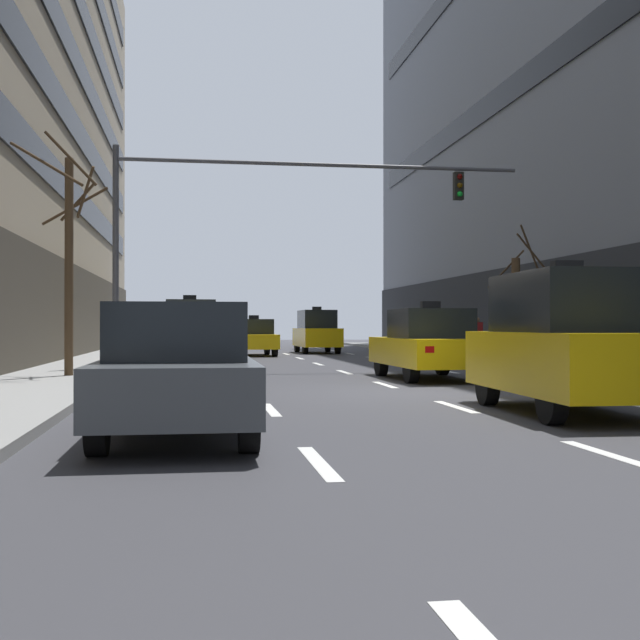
{
  "coord_description": "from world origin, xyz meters",
  "views": [
    {
      "loc": [
        -4.17,
        -15.78,
        1.32
      ],
      "look_at": [
        0.99,
        18.04,
        1.55
      ],
      "focal_mm": 46.03,
      "sensor_mm": 36.0,
      "label": 1
    }
  ],
  "objects_px": {
    "taxi_driving_0": "(317,332)",
    "street_tree_1": "(516,304)",
    "taxi_driving_6": "(429,345)",
    "taxi_driving_4": "(253,338)",
    "street_tree_0": "(69,253)",
    "car_driving_1": "(177,372)",
    "taxi_driving_2": "(190,332)",
    "pedestrian_1": "(477,333)",
    "taxi_driving_5": "(189,331)",
    "traffic_signal_0": "(253,209)",
    "taxi_driving_3": "(567,343)"
  },
  "relations": [
    {
      "from": "taxi_driving_0",
      "to": "street_tree_1",
      "type": "xyz_separation_m",
      "value": [
        5.5,
        -11.34,
        1.05
      ]
    },
    {
      "from": "street_tree_1",
      "to": "taxi_driving_6",
      "type": "bearing_deg",
      "value": -124.39
    },
    {
      "from": "taxi_driving_4",
      "to": "street_tree_0",
      "type": "distance_m",
      "value": 17.09
    },
    {
      "from": "taxi_driving_0",
      "to": "car_driving_1",
      "type": "relative_size",
      "value": 1.02
    },
    {
      "from": "taxi_driving_0",
      "to": "street_tree_0",
      "type": "xyz_separation_m",
      "value": [
        -8.77,
        -19.06,
        2.0
      ]
    },
    {
      "from": "taxi_driving_2",
      "to": "street_tree_0",
      "type": "distance_m",
      "value": 9.64
    },
    {
      "from": "taxi_driving_4",
      "to": "pedestrian_1",
      "type": "height_order",
      "value": "taxi_driving_4"
    },
    {
      "from": "taxi_driving_2",
      "to": "taxi_driving_4",
      "type": "bearing_deg",
      "value": 68.69
    },
    {
      "from": "car_driving_1",
      "to": "street_tree_0",
      "type": "xyz_separation_m",
      "value": [
        -2.75,
        10.32,
        2.26
      ]
    },
    {
      "from": "car_driving_1",
      "to": "taxi_driving_5",
      "type": "xyz_separation_m",
      "value": [
        -0.11,
        32.84,
        0.28
      ]
    },
    {
      "from": "taxi_driving_4",
      "to": "taxi_driving_6",
      "type": "height_order",
      "value": "taxi_driving_6"
    },
    {
      "from": "taxi_driving_0",
      "to": "taxi_driving_2",
      "type": "xyz_separation_m",
      "value": [
        -6.0,
        -10.03,
        0.07
      ]
    },
    {
      "from": "traffic_signal_0",
      "to": "car_driving_1",
      "type": "bearing_deg",
      "value": -97.53
    },
    {
      "from": "car_driving_1",
      "to": "street_tree_1",
      "type": "xyz_separation_m",
      "value": [
        11.52,
        18.03,
        1.31
      ]
    },
    {
      "from": "taxi_driving_4",
      "to": "taxi_driving_0",
      "type": "bearing_deg",
      "value": 42.81
    },
    {
      "from": "street_tree_1",
      "to": "pedestrian_1",
      "type": "bearing_deg",
      "value": 88.63
    },
    {
      "from": "traffic_signal_0",
      "to": "street_tree_0",
      "type": "distance_m",
      "value": 6.19
    },
    {
      "from": "car_driving_1",
      "to": "pedestrian_1",
      "type": "xyz_separation_m",
      "value": [
        11.63,
        22.41,
        0.23
      ]
    },
    {
      "from": "taxi_driving_0",
      "to": "traffic_signal_0",
      "type": "bearing_deg",
      "value": -105.21
    },
    {
      "from": "traffic_signal_0",
      "to": "pedestrian_1",
      "type": "height_order",
      "value": "traffic_signal_0"
    },
    {
      "from": "taxi_driving_5",
      "to": "taxi_driving_2",
      "type": "bearing_deg",
      "value": -89.48
    },
    {
      "from": "taxi_driving_0",
      "to": "traffic_signal_0",
      "type": "xyz_separation_m",
      "value": [
        -4.16,
        -15.29,
        3.69
      ]
    },
    {
      "from": "car_driving_1",
      "to": "taxi_driving_3",
      "type": "bearing_deg",
      "value": 17.99
    },
    {
      "from": "taxi_driving_2",
      "to": "taxi_driving_6",
      "type": "bearing_deg",
      "value": -58.33
    },
    {
      "from": "taxi_driving_0",
      "to": "taxi_driving_2",
      "type": "bearing_deg",
      "value": -120.9
    },
    {
      "from": "taxi_driving_3",
      "to": "street_tree_0",
      "type": "xyz_separation_m",
      "value": [
        -8.48,
        8.46,
        1.98
      ]
    },
    {
      "from": "taxi_driving_4",
      "to": "pedestrian_1",
      "type": "distance_m",
      "value": 9.72
    },
    {
      "from": "car_driving_1",
      "to": "traffic_signal_0",
      "type": "bearing_deg",
      "value": 82.47
    },
    {
      "from": "traffic_signal_0",
      "to": "pedestrian_1",
      "type": "distance_m",
      "value": 13.36
    },
    {
      "from": "taxi_driving_0",
      "to": "taxi_driving_6",
      "type": "bearing_deg",
      "value": -90.36
    },
    {
      "from": "taxi_driving_4",
      "to": "taxi_driving_5",
      "type": "height_order",
      "value": "taxi_driving_5"
    },
    {
      "from": "taxi_driving_6",
      "to": "street_tree_0",
      "type": "xyz_separation_m",
      "value": [
        -8.65,
        0.5,
        2.18
      ]
    },
    {
      "from": "taxi_driving_6",
      "to": "street_tree_1",
      "type": "distance_m",
      "value": 10.04
    },
    {
      "from": "taxi_driving_2",
      "to": "taxi_driving_4",
      "type": "relative_size",
      "value": 1.07
    },
    {
      "from": "taxi_driving_4",
      "to": "street_tree_1",
      "type": "relative_size",
      "value": 0.92
    },
    {
      "from": "car_driving_1",
      "to": "taxi_driving_5",
      "type": "relative_size",
      "value": 0.95
    },
    {
      "from": "taxi_driving_4",
      "to": "pedestrian_1",
      "type": "xyz_separation_m",
      "value": [
        8.88,
        -3.93,
        0.22
      ]
    },
    {
      "from": "taxi_driving_0",
      "to": "pedestrian_1",
      "type": "bearing_deg",
      "value": -51.16
    },
    {
      "from": "taxi_driving_3",
      "to": "taxi_driving_5",
      "type": "xyz_separation_m",
      "value": [
        -5.83,
        30.98,
        0.0
      ]
    },
    {
      "from": "taxi_driving_0",
      "to": "car_driving_1",
      "type": "bearing_deg",
      "value": -101.58
    },
    {
      "from": "taxi_driving_0",
      "to": "street_tree_0",
      "type": "distance_m",
      "value": 21.08
    },
    {
      "from": "taxi_driving_3",
      "to": "taxi_driving_4",
      "type": "height_order",
      "value": "taxi_driving_3"
    },
    {
      "from": "taxi_driving_5",
      "to": "taxi_driving_6",
      "type": "distance_m",
      "value": 23.8
    },
    {
      "from": "taxi_driving_0",
      "to": "car_driving_1",
      "type": "xyz_separation_m",
      "value": [
        -6.02,
        -29.38,
        -0.25
      ]
    },
    {
      "from": "traffic_signal_0",
      "to": "street_tree_0",
      "type": "relative_size",
      "value": 2.13
    },
    {
      "from": "taxi_driving_5",
      "to": "street_tree_0",
      "type": "relative_size",
      "value": 0.78
    },
    {
      "from": "car_driving_1",
      "to": "taxi_driving_0",
      "type": "bearing_deg",
      "value": 78.42
    },
    {
      "from": "car_driving_1",
      "to": "street_tree_0",
      "type": "height_order",
      "value": "street_tree_0"
    },
    {
      "from": "street_tree_1",
      "to": "traffic_signal_0",
      "type": "bearing_deg",
      "value": -157.77
    },
    {
      "from": "taxi_driving_6",
      "to": "traffic_signal_0",
      "type": "bearing_deg",
      "value": 133.36
    }
  ]
}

